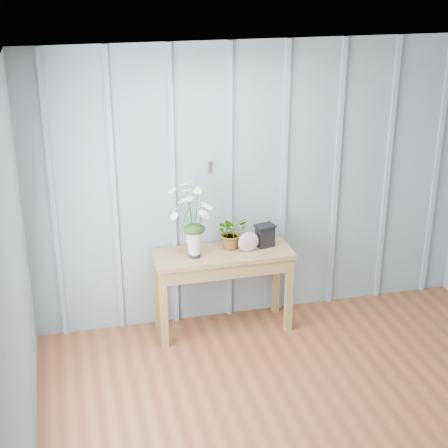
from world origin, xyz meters
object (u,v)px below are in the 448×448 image
object	(u,v)px
daisy_vase	(194,212)
felt_disc_vessel	(248,242)
carved_box	(265,235)
sideboard	(223,264)

from	to	relation	value
daisy_vase	felt_disc_vessel	size ratio (longest dim) A/B	3.56
felt_disc_vessel	carved_box	distance (m)	0.19
carved_box	felt_disc_vessel	bearing A→B (deg)	-155.04
sideboard	daisy_vase	distance (m)	0.58
felt_disc_vessel	carved_box	xyz separation A→B (m)	(0.17, 0.08, 0.01)
felt_disc_vessel	carved_box	size ratio (longest dim) A/B	0.91
sideboard	carved_box	size ratio (longest dim) A/B	6.02
daisy_vase	carved_box	bearing A→B (deg)	6.17
sideboard	carved_box	world-z (taller)	carved_box
sideboard	felt_disc_vessel	distance (m)	0.30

